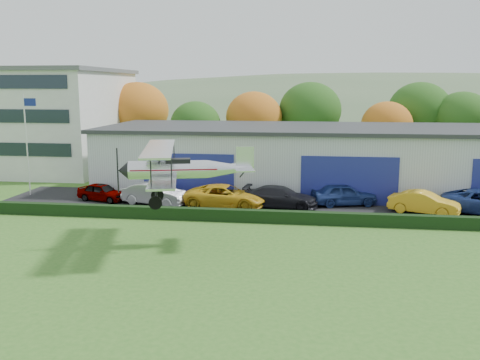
# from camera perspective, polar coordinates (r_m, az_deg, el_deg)

# --- Properties ---
(ground) EXTENTS (300.00, 300.00, 0.00)m
(ground) POSITION_cam_1_polar(r_m,az_deg,el_deg) (18.21, 0.07, -17.89)
(ground) COLOR #336A21
(ground) RESTS_ON ground
(apron) EXTENTS (48.00, 9.00, 0.05)m
(apron) POSITION_cam_1_polar(r_m,az_deg,el_deg) (37.90, 8.89, -2.94)
(apron) COLOR black
(apron) RESTS_ON ground
(hedge) EXTENTS (46.00, 0.60, 0.80)m
(hedge) POSITION_cam_1_polar(r_m,az_deg,el_deg) (33.15, 9.04, -4.19)
(hedge) COLOR black
(hedge) RESTS_ON ground
(hangar) EXTENTS (40.60, 12.60, 5.30)m
(hangar) POSITION_cam_1_polar(r_m,az_deg,el_deg) (44.38, 11.42, 2.36)
(hangar) COLOR #B2B7BC
(hangar) RESTS_ON ground
(office_block) EXTENTS (20.60, 15.60, 10.40)m
(office_block) POSITION_cam_1_polar(r_m,az_deg,el_deg) (59.27, -22.93, 6.18)
(office_block) COLOR silver
(office_block) RESTS_ON ground
(flagpole) EXTENTS (1.05, 0.10, 8.00)m
(flagpole) POSITION_cam_1_polar(r_m,az_deg,el_deg) (44.02, -22.35, 4.52)
(flagpole) COLOR silver
(flagpole) RESTS_ON ground
(tree_belt) EXTENTS (75.70, 13.22, 10.12)m
(tree_belt) POSITION_cam_1_polar(r_m,az_deg,el_deg) (56.63, 6.53, 7.16)
(tree_belt) COLOR #3D2614
(tree_belt) RESTS_ON ground
(distant_hills) EXTENTS (430.00, 196.00, 56.00)m
(distant_hills) POSITION_cam_1_polar(r_m,az_deg,el_deg) (157.54, 5.36, 2.30)
(distant_hills) COLOR #4C6642
(distant_hills) RESTS_ON ground
(car_0) EXTENTS (4.21, 2.62, 1.34)m
(car_0) POSITION_cam_1_polar(r_m,az_deg,el_deg) (40.57, -14.92, -1.29)
(car_0) COLOR gray
(car_0) RESTS_ON apron
(car_1) EXTENTS (5.26, 2.98, 1.64)m
(car_1) POSITION_cam_1_polar(r_m,az_deg,el_deg) (38.35, -9.30, -1.50)
(car_1) COLOR silver
(car_1) RESTS_ON apron
(car_2) EXTENTS (6.01, 3.13, 1.62)m
(car_2) POSITION_cam_1_polar(r_m,az_deg,el_deg) (37.09, -1.61, -1.79)
(car_2) COLOR gold
(car_2) RESTS_ON apron
(car_3) EXTENTS (5.49, 2.73, 1.53)m
(car_3) POSITION_cam_1_polar(r_m,az_deg,el_deg) (37.12, 4.50, -1.87)
(car_3) COLOR black
(car_3) RESTS_ON apron
(car_4) EXTENTS (5.07, 3.06, 1.62)m
(car_4) POSITION_cam_1_polar(r_m,az_deg,el_deg) (38.47, 11.36, -1.55)
(car_4) COLOR navy
(car_4) RESTS_ON apron
(car_5) EXTENTS (4.89, 3.25, 1.52)m
(car_5) POSITION_cam_1_polar(r_m,az_deg,el_deg) (37.36, 19.59, -2.37)
(car_5) COLOR gold
(car_5) RESTS_ON apron
(biplane) EXTENTS (7.40, 8.41, 3.13)m
(biplane) POSITION_cam_1_polar(r_m,az_deg,el_deg) (27.91, -6.63, 1.36)
(biplane) COLOR silver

